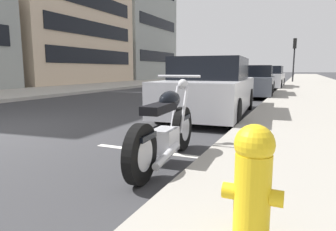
{
  "coord_description": "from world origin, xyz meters",
  "views": [
    {
      "loc": [
        -3.78,
        -5.43,
        1.2
      ],
      "look_at": [
        -0.37,
        -3.92,
        0.62
      ],
      "focal_mm": 31.75,
      "sensor_mm": 36.0,
      "label": 1
    }
  ],
  "objects_px": {
    "parked_motorcycle": "(166,130)",
    "crossing_truck": "(234,73)",
    "parked_car_at_intersection": "(252,81)",
    "parked_car_second_in_row": "(267,78)",
    "fire_hydrant": "(253,181)",
    "traffic_signal_near_corner": "(294,50)",
    "parked_car_near_corner": "(211,89)"
  },
  "relations": [
    {
      "from": "parked_car_second_in_row",
      "to": "fire_hydrant",
      "type": "xyz_separation_m",
      "value": [
        -17.97,
        -1.65,
        -0.13
      ]
    },
    {
      "from": "parked_car_at_intersection",
      "to": "fire_hydrant",
      "type": "xyz_separation_m",
      "value": [
        -12.1,
        -1.74,
        -0.12
      ]
    },
    {
      "from": "parked_car_second_in_row",
      "to": "traffic_signal_near_corner",
      "type": "xyz_separation_m",
      "value": [
        8.34,
        -1.3,
        2.13
      ]
    },
    {
      "from": "parked_car_at_intersection",
      "to": "parked_car_second_in_row",
      "type": "xyz_separation_m",
      "value": [
        5.87,
        -0.08,
        0.01
      ]
    },
    {
      "from": "traffic_signal_near_corner",
      "to": "crossing_truck",
      "type": "bearing_deg",
      "value": 71.68
    },
    {
      "from": "fire_hydrant",
      "to": "parked_car_at_intersection",
      "type": "bearing_deg",
      "value": 8.18
    },
    {
      "from": "parked_motorcycle",
      "to": "parked_car_at_intersection",
      "type": "height_order",
      "value": "parked_car_at_intersection"
    },
    {
      "from": "parked_car_at_intersection",
      "to": "traffic_signal_near_corner",
      "type": "bearing_deg",
      "value": -8.86
    },
    {
      "from": "parked_motorcycle",
      "to": "traffic_signal_near_corner",
      "type": "xyz_separation_m",
      "value": [
        24.7,
        -0.95,
        2.36
      ]
    },
    {
      "from": "parked_car_second_in_row",
      "to": "fire_hydrant",
      "type": "distance_m",
      "value": 18.05
    },
    {
      "from": "parked_car_at_intersection",
      "to": "traffic_signal_near_corner",
      "type": "height_order",
      "value": "traffic_signal_near_corner"
    },
    {
      "from": "parked_motorcycle",
      "to": "parked_car_second_in_row",
      "type": "bearing_deg",
      "value": -2.35
    },
    {
      "from": "fire_hydrant",
      "to": "traffic_signal_near_corner",
      "type": "height_order",
      "value": "traffic_signal_near_corner"
    },
    {
      "from": "parked_car_near_corner",
      "to": "parked_car_at_intersection",
      "type": "distance_m",
      "value": 6.32
    },
    {
      "from": "fire_hydrant",
      "to": "traffic_signal_near_corner",
      "type": "distance_m",
      "value": 26.41
    },
    {
      "from": "parked_motorcycle",
      "to": "crossing_truck",
      "type": "bearing_deg",
      "value": 6.02
    },
    {
      "from": "parked_motorcycle",
      "to": "parked_car_near_corner",
      "type": "relative_size",
      "value": 0.45
    },
    {
      "from": "crossing_truck",
      "to": "traffic_signal_near_corner",
      "type": "height_order",
      "value": "traffic_signal_near_corner"
    },
    {
      "from": "parked_car_second_in_row",
      "to": "fire_hydrant",
      "type": "height_order",
      "value": "parked_car_second_in_row"
    },
    {
      "from": "parked_car_at_intersection",
      "to": "parked_car_second_in_row",
      "type": "bearing_deg",
      "value": -4.11
    },
    {
      "from": "crossing_truck",
      "to": "traffic_signal_near_corner",
      "type": "relative_size",
      "value": 1.44
    },
    {
      "from": "parked_car_at_intersection",
      "to": "traffic_signal_near_corner",
      "type": "relative_size",
      "value": 1.28
    },
    {
      "from": "parked_car_at_intersection",
      "to": "crossing_truck",
      "type": "relative_size",
      "value": 0.89
    },
    {
      "from": "parked_car_second_in_row",
      "to": "parked_car_near_corner",
      "type": "bearing_deg",
      "value": 178.62
    },
    {
      "from": "parked_motorcycle",
      "to": "crossing_truck",
      "type": "distance_m",
      "value": 26.89
    },
    {
      "from": "parked_car_at_intersection",
      "to": "parked_car_second_in_row",
      "type": "relative_size",
      "value": 1.02
    },
    {
      "from": "fire_hydrant",
      "to": "parked_motorcycle",
      "type": "bearing_deg",
      "value": 38.98
    },
    {
      "from": "fire_hydrant",
      "to": "crossing_truck",
      "type": "bearing_deg",
      "value": 11.64
    },
    {
      "from": "parked_motorcycle",
      "to": "parked_car_second_in_row",
      "type": "xyz_separation_m",
      "value": [
        16.37,
        0.36,
        0.23
      ]
    },
    {
      "from": "parked_motorcycle",
      "to": "fire_hydrant",
      "type": "height_order",
      "value": "parked_motorcycle"
    },
    {
      "from": "crossing_truck",
      "to": "fire_hydrant",
      "type": "bearing_deg",
      "value": 106.52
    },
    {
      "from": "parked_car_at_intersection",
      "to": "crossing_truck",
      "type": "bearing_deg",
      "value": 10.93
    }
  ]
}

